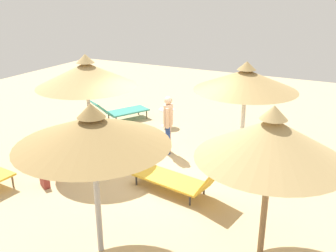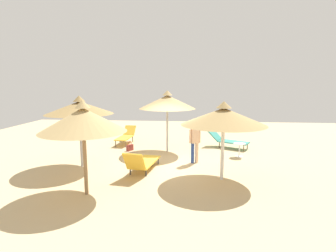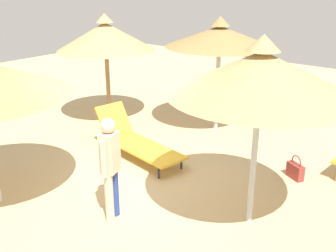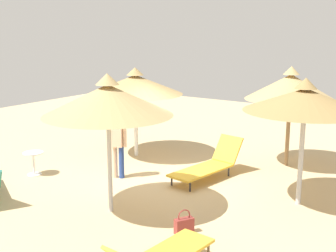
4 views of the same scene
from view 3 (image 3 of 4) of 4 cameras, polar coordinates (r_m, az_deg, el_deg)
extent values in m
cube|color=tan|center=(7.15, -4.37, -8.86)|extent=(24.00, 24.00, 0.10)
cylinder|color=#B2B2B7|center=(9.39, 7.17, 6.30)|extent=(0.10, 0.10, 2.33)
cone|color=#997A47|center=(9.19, 7.47, 12.74)|extent=(2.47, 2.47, 0.47)
cone|color=#997A47|center=(9.15, 7.57, 14.81)|extent=(0.45, 0.45, 0.22)
cylinder|color=#B2B2B7|center=(5.75, 12.37, -3.80)|extent=(0.09, 0.09, 2.27)
cone|color=tan|center=(5.38, 13.30, 7.41)|extent=(2.54, 2.54, 0.60)
cone|color=tan|center=(5.31, 13.66, 11.63)|extent=(0.46, 0.46, 0.22)
cylinder|color=olive|center=(10.10, -8.71, 6.87)|extent=(0.11, 0.11, 2.20)
cone|color=tan|center=(9.91, -9.03, 12.69)|extent=(2.37, 2.37, 0.66)
cone|color=tan|center=(9.86, -9.18, 15.17)|extent=(0.43, 0.43, 0.22)
cube|color=gold|center=(7.90, -3.28, -3.30)|extent=(0.95, 1.85, 0.05)
cylinder|color=#2D2D33|center=(7.63, 1.94, -5.39)|extent=(0.04, 0.04, 0.24)
cylinder|color=#2D2D33|center=(7.28, -1.33, -6.72)|extent=(0.04, 0.04, 0.24)
cylinder|color=#2D2D33|center=(8.66, -4.87, -2.17)|extent=(0.04, 0.04, 0.24)
cylinder|color=#2D2D33|center=(8.36, -7.98, -3.17)|extent=(0.04, 0.04, 0.24)
cube|color=gold|center=(8.59, -7.82, 0.90)|extent=(0.74, 0.53, 0.63)
cylinder|color=brown|center=(7.80, 23.13, -6.22)|extent=(0.04, 0.04, 0.33)
cylinder|color=beige|center=(6.03, -8.49, -10.18)|extent=(0.13, 0.13, 0.80)
cylinder|color=navy|center=(6.16, -7.73, -9.41)|extent=(0.13, 0.13, 0.80)
cube|color=beige|center=(5.77, -8.45, -3.77)|extent=(0.33, 0.30, 0.60)
sphere|color=beige|center=(5.62, -8.67, 0.04)|extent=(0.22, 0.22, 0.22)
cylinder|color=beige|center=(5.63, -9.32, -4.74)|extent=(0.09, 0.09, 0.55)
cylinder|color=beige|center=(5.93, -7.60, -3.30)|extent=(0.09, 0.09, 0.55)
cube|color=maroon|center=(7.64, 17.89, -6.23)|extent=(0.29, 0.38, 0.28)
torus|color=maroon|center=(7.56, 18.05, -4.93)|extent=(0.14, 0.23, 0.25)
camera|label=1|loc=(14.72, 4.87, 23.89)|focal=40.51mm
camera|label=2|loc=(14.82, -38.39, 15.15)|focal=29.02mm
camera|label=4|loc=(11.19, 61.86, 10.88)|focal=47.30mm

